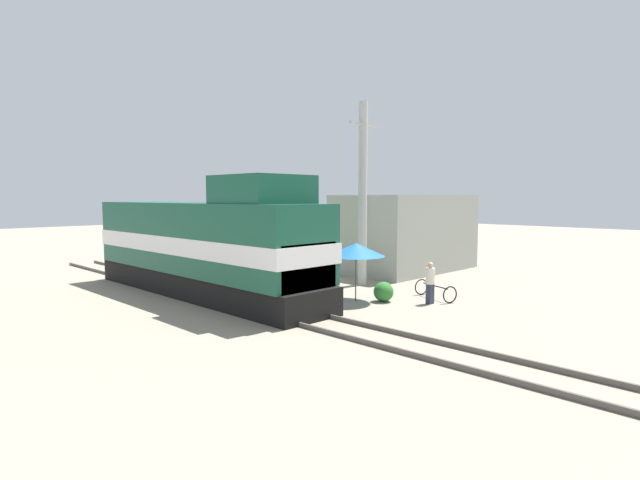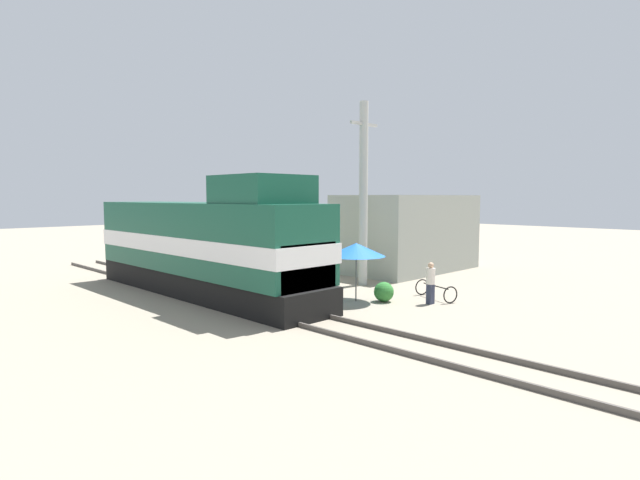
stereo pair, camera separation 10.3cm
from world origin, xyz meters
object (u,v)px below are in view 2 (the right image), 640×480
at_px(locomotive, 207,246).
at_px(billboard_sign, 299,217).
at_px(vendor_umbrella, 356,250).
at_px(utility_pole, 363,193).
at_px(person_bystander, 431,282).
at_px(bicycle, 436,290).

relative_size(locomotive, billboard_sign, 3.27).
distance_m(locomotive, vendor_umbrella, 6.17).
relative_size(utility_pole, person_bystander, 5.24).
height_order(utility_pole, billboard_sign, utility_pole).
relative_size(person_bystander, bicycle, 0.81).
height_order(vendor_umbrella, bicycle, vendor_umbrella).
height_order(locomotive, billboard_sign, locomotive).
bearing_deg(vendor_umbrella, bicycle, -37.72).
height_order(person_bystander, bicycle, person_bystander).
relative_size(locomotive, vendor_umbrella, 5.93).
bearing_deg(vendor_umbrella, locomotive, 124.68).
relative_size(locomotive, person_bystander, 8.47).
bearing_deg(billboard_sign, utility_pole, -69.42).
xyz_separation_m(locomotive, bicycle, (6.08, -7.06, -1.72)).
relative_size(billboard_sign, person_bystander, 2.59).
height_order(vendor_umbrella, person_bystander, vendor_umbrella).
bearing_deg(bicycle, utility_pole, -75.42).
bearing_deg(vendor_umbrella, billboard_sign, 71.00).
bearing_deg(vendor_umbrella, utility_pole, 36.14).
height_order(locomotive, utility_pole, utility_pole).
bearing_deg(person_bystander, utility_pole, 73.04).
distance_m(locomotive, person_bystander, 9.10).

